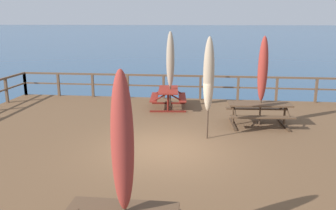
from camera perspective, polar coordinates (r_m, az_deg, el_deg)
name	(u,v)px	position (r m, az deg, el deg)	size (l,w,h in m)	color
ground_plane	(164,175)	(10.00, -0.66, -11.46)	(600.00, 600.00, 0.00)	navy
wooden_deck	(164,162)	(9.84, -0.66, -9.32)	(15.08, 12.75, 0.81)	brown
railing_waterside_far	(182,83)	(15.48, 2.30, 3.67)	(14.88, 0.10, 1.09)	brown
picnic_table_front_right	(259,109)	(11.97, 14.70, -0.65)	(2.15, 1.54, 0.78)	brown
picnic_table_back_right	(168,94)	(13.92, 0.05, 1.74)	(1.56, 1.86, 0.78)	maroon
patio_umbrella_tall_back_right	(263,69)	(11.80, 15.27, 5.65)	(0.32, 0.32, 2.96)	#4C3828
patio_umbrella_short_front	(170,60)	(13.73, 0.39, 7.40)	(0.32, 0.32, 3.04)	#4C3828
patio_umbrella_short_mid	(122,143)	(4.85, -7.47, -6.23)	(0.32, 0.32, 2.83)	#4C3828
patio_umbrella_tall_mid_left	(209,75)	(10.07, 6.69, 4.89)	(0.32, 0.32, 3.01)	#4C3828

